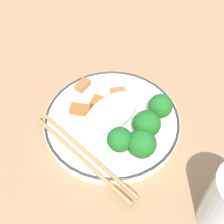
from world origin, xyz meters
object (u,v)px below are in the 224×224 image
object	(u,v)px
broccoli_back_center	(142,144)
broccoli_mid_left	(160,106)
chopsticks	(83,155)
broccoli_back_right	(147,124)
plate	(112,121)
broccoli_back_left	(120,140)

from	to	relation	value
broccoli_back_center	broccoli_mid_left	distance (m)	0.08
chopsticks	broccoli_back_center	bearing A→B (deg)	-41.06
broccoli_back_right	broccoli_mid_left	distance (m)	0.05
broccoli_mid_left	broccoli_back_center	bearing A→B (deg)	-160.75
plate	broccoli_mid_left	world-z (taller)	broccoli_mid_left
plate	broccoli_back_center	bearing A→B (deg)	-100.90
broccoli_back_right	broccoli_mid_left	size ratio (longest dim) A/B	1.07
broccoli_back_right	chopsticks	distance (m)	0.12
broccoli_back_left	broccoli_back_right	size ratio (longest dim) A/B	0.87
broccoli_back_center	chopsticks	bearing A→B (deg)	138.94
broccoli_mid_left	broccoli_back_right	bearing A→B (deg)	-168.25
broccoli_back_center	plate	bearing A→B (deg)	79.10
broccoli_back_left	chopsticks	size ratio (longest dim) A/B	0.22
plate	chopsticks	world-z (taller)	chopsticks
broccoli_mid_left	chopsticks	distance (m)	0.16
broccoli_back_left	plate	bearing A→B (deg)	56.33
broccoli_back_left	chopsticks	world-z (taller)	broccoli_back_left
broccoli_back_left	broccoli_back_right	xyz separation A→B (m)	(0.05, -0.01, 0.00)
broccoli_back_right	broccoli_mid_left	bearing A→B (deg)	11.75
broccoli_back_left	broccoli_mid_left	distance (m)	0.10
plate	chopsticks	bearing A→B (deg)	-166.19
plate	broccoli_back_left	xyz separation A→B (m)	(-0.04, -0.05, 0.03)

